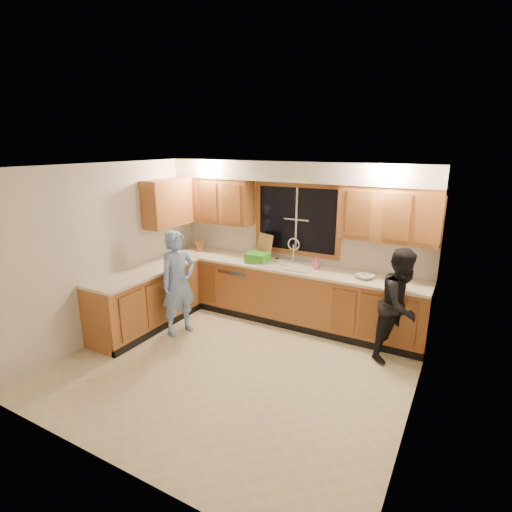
{
  "coord_description": "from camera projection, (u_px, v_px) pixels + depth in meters",
  "views": [
    {
      "loc": [
        2.43,
        -3.82,
        2.74
      ],
      "look_at": [
        -0.04,
        0.65,
        1.3
      ],
      "focal_mm": 28.0,
      "sensor_mm": 36.0,
      "label": 1
    }
  ],
  "objects": [
    {
      "name": "wall_back",
      "position": [
        296.0,
        241.0,
        6.36
      ],
      "size": [
        4.2,
        0.0,
        4.2
      ],
      "primitive_type": "plane",
      "rotation": [
        1.57,
        0.0,
        0.0
      ],
      "color": "beige",
      "rests_on": "ground"
    },
    {
      "name": "dish_crate",
      "position": [
        258.0,
        258.0,
        6.35
      ],
      "size": [
        0.35,
        0.33,
        0.15
      ],
      "primitive_type": "cube",
      "rotation": [
        0.0,
        0.0,
        0.05
      ],
      "color": "green",
      "rests_on": "countertop_back"
    },
    {
      "name": "upper_cabinets_left",
      "position": [
        216.0,
        200.0,
        6.73
      ],
      "size": [
        1.35,
        0.33,
        0.75
      ],
      "primitive_type": "cube",
      "color": "#A15E2E",
      "rests_on": "wall_back"
    },
    {
      "name": "countertop_back",
      "position": [
        288.0,
        267.0,
        6.19
      ],
      "size": [
        4.2,
        0.63,
        0.04
      ],
      "primitive_type": "cube",
      "color": "beige",
      "rests_on": "base_cabinets_back"
    },
    {
      "name": "can_left",
      "position": [
        262.0,
        261.0,
        6.26
      ],
      "size": [
        0.08,
        0.08,
        0.11
      ],
      "primitive_type": "cylinder",
      "rotation": [
        0.0,
        0.0,
        -0.26
      ],
      "color": "#C5B897",
      "rests_on": "countertop_back"
    },
    {
      "name": "window_frame",
      "position": [
        297.0,
        219.0,
        6.26
      ],
      "size": [
        1.44,
        0.03,
        1.14
      ],
      "color": "black",
      "rests_on": "wall_back"
    },
    {
      "name": "wall_right",
      "position": [
        420.0,
        307.0,
        3.78
      ],
      "size": [
        0.0,
        3.8,
        3.8
      ],
      "primitive_type": "plane",
      "rotation": [
        1.57,
        0.0,
        -1.57
      ],
      "color": "beige",
      "rests_on": "ground"
    },
    {
      "name": "dishwasher",
      "position": [
        241.0,
        287.0,
        6.72
      ],
      "size": [
        0.6,
        0.56,
        0.82
      ],
      "primitive_type": "cube",
      "color": "silver",
      "rests_on": "floor"
    },
    {
      "name": "countertop_left",
      "position": [
        145.0,
        271.0,
        5.98
      ],
      "size": [
        0.63,
        1.9,
        0.04
      ],
      "primitive_type": "cube",
      "color": "beige",
      "rests_on": "base_cabinets_left"
    },
    {
      "name": "upper_cabinets_return",
      "position": [
        168.0,
        203.0,
        6.45
      ],
      "size": [
        0.33,
        0.9,
        0.75
      ],
      "primitive_type": "cube",
      "color": "#A15E2E",
      "rests_on": "wall_left"
    },
    {
      "name": "upper_cabinets_right",
      "position": [
        389.0,
        214.0,
        5.4
      ],
      "size": [
        1.35,
        0.33,
        0.75
      ],
      "primitive_type": "cube",
      "color": "#A15E2E",
      "rests_on": "wall_back"
    },
    {
      "name": "sink",
      "position": [
        288.0,
        269.0,
        6.21
      ],
      "size": [
        0.86,
        0.52,
        0.57
      ],
      "color": "silver",
      "rests_on": "countertop_back"
    },
    {
      "name": "soap_bottle",
      "position": [
        316.0,
        263.0,
        6.0
      ],
      "size": [
        0.1,
        0.1,
        0.19
      ],
      "primitive_type": "imported",
      "rotation": [
        0.0,
        0.0,
        -0.17
      ],
      "color": "#E65780",
      "rests_on": "countertop_back"
    },
    {
      "name": "wall_left",
      "position": [
        109.0,
        252.0,
        5.74
      ],
      "size": [
        0.0,
        3.8,
        3.8
      ],
      "primitive_type": "plane",
      "rotation": [
        1.57,
        0.0,
        1.57
      ],
      "color": "beige",
      "rests_on": "ground"
    },
    {
      "name": "woman",
      "position": [
        402.0,
        305.0,
        5.12
      ],
      "size": [
        0.84,
        0.91,
        1.5
      ],
      "primitive_type": "imported",
      "rotation": [
        0.0,
        0.0,
        1.09
      ],
      "color": "black",
      "rests_on": "floor"
    },
    {
      "name": "can_right",
      "position": [
        277.0,
        262.0,
        6.16
      ],
      "size": [
        0.08,
        0.08,
        0.12
      ],
      "primitive_type": "cylinder",
      "rotation": [
        0.0,
        0.0,
        0.14
      ],
      "color": "#C5B897",
      "rests_on": "countertop_back"
    },
    {
      "name": "base_cabinets_left",
      "position": [
        146.0,
        300.0,
        6.11
      ],
      "size": [
        0.6,
        1.9,
        0.88
      ],
      "primitive_type": "cube",
      "color": "#A15E2E",
      "rests_on": "ground"
    },
    {
      "name": "cutting_board",
      "position": [
        264.0,
        247.0,
        6.49
      ],
      "size": [
        0.33,
        0.21,
        0.42
      ],
      "primitive_type": "cube",
      "rotation": [
        -0.21,
        0.0,
        -0.34
      ],
      "color": "tan",
      "rests_on": "countertop_back"
    },
    {
      "name": "knife_block",
      "position": [
        200.0,
        246.0,
        6.99
      ],
      "size": [
        0.14,
        0.14,
        0.2
      ],
      "primitive_type": "cube",
      "rotation": [
        0.0,
        0.0,
        0.55
      ],
      "color": "brown",
      "rests_on": "countertop_back"
    },
    {
      "name": "base_cabinets_back",
      "position": [
        287.0,
        295.0,
        6.33
      ],
      "size": [
        4.2,
        0.6,
        0.88
      ],
      "primitive_type": "cube",
      "color": "#A15E2E",
      "rests_on": "ground"
    },
    {
      "name": "man",
      "position": [
        178.0,
        283.0,
        5.83
      ],
      "size": [
        0.53,
        0.65,
        1.56
      ],
      "primitive_type": "imported",
      "rotation": [
        0.0,
        0.0,
        1.27
      ],
      "color": "#6B90CB",
      "rests_on": "floor"
    },
    {
      "name": "stove",
      "position": [
        117.0,
        312.0,
        5.63
      ],
      "size": [
        0.58,
        0.75,
        0.9
      ],
      "primitive_type": "cube",
      "color": "silver",
      "rests_on": "floor"
    },
    {
      "name": "floor",
      "position": [
        234.0,
        367.0,
        5.1
      ],
      "size": [
        4.2,
        4.2,
        0.0
      ],
      "primitive_type": "plane",
      "color": "beige",
      "rests_on": "ground"
    },
    {
      "name": "soffit",
      "position": [
        294.0,
        171.0,
        5.91
      ],
      "size": [
        4.2,
        0.35,
        0.3
      ],
      "primitive_type": "cube",
      "color": "silver",
      "rests_on": "wall_back"
    },
    {
      "name": "bowl",
      "position": [
        365.0,
        277.0,
        5.59
      ],
      "size": [
        0.32,
        0.32,
        0.06
      ],
      "primitive_type": "imported",
      "rotation": [
        0.0,
        0.0,
        -0.41
      ],
      "color": "silver",
      "rests_on": "countertop_back"
    },
    {
      "name": "ceiling",
      "position": [
        231.0,
        167.0,
        4.42
      ],
      "size": [
        4.2,
        4.2,
        0.0
      ],
      "primitive_type": "plane",
      "rotation": [
        3.14,
        0.0,
        0.0
      ],
      "color": "silver"
    }
  ]
}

